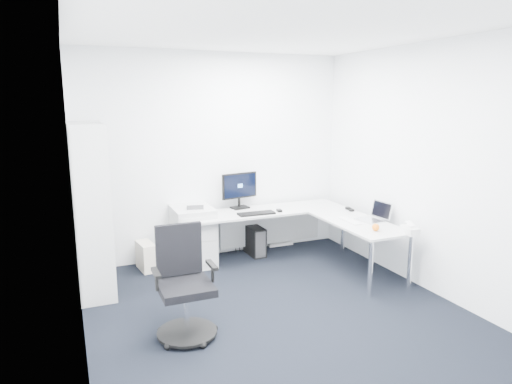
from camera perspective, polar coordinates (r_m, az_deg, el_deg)
name	(u,v)px	position (r m, az deg, el deg)	size (l,w,h in m)	color
ground	(284,319)	(4.61, 3.47, -15.52)	(4.20, 4.20, 0.00)	black
ceiling	(287,27)	(4.15, 3.94, 19.90)	(4.20, 4.20, 0.00)	white
wall_back	(215,156)	(6.10, -5.14, 4.46)	(3.60, 0.02, 2.70)	white
wall_front	(473,251)	(2.53, 25.52, -6.65)	(3.60, 0.02, 2.70)	white
wall_left	(74,198)	(3.75, -21.79, -0.72)	(0.02, 4.20, 2.70)	white
wall_right	(437,171)	(5.22, 21.69, 2.51)	(0.02, 4.20, 2.70)	white
l_desk	(274,240)	(5.88, 2.29, -6.01)	(2.23, 1.25, 0.65)	#B0B2B3
drawer_pedestal	(193,236)	(5.93, -7.92, -5.44)	(0.49, 0.61, 0.75)	#B0B2B3
bookshelf	(91,209)	(5.26, -19.93, -1.99)	(0.36, 0.93, 1.86)	#B2B4B4
task_chair	(186,285)	(4.12, -8.80, -11.38)	(0.56, 0.56, 0.99)	black
black_pc_tower	(255,241)	(6.28, -0.16, -6.10)	(0.18, 0.40, 0.39)	black
beige_pc_tower	(146,256)	(5.90, -13.58, -7.81)	(0.16, 0.37, 0.35)	beige
power_strip	(281,244)	(6.71, 3.10, -6.52)	(0.37, 0.06, 0.04)	silver
monitor	(240,190)	(6.11, -2.03, 0.23)	(0.52, 0.17, 0.50)	black
black_keyboard	(256,213)	(5.83, 0.05, -2.70)	(0.47, 0.17, 0.02)	black
mouse	(279,211)	(5.98, 2.93, -2.33)	(0.06, 0.09, 0.03)	black
desk_phone	(195,211)	(5.78, -7.62, -2.32)	(0.21, 0.21, 0.15)	#2E2E30
laptop	(370,212)	(5.66, 14.04, -2.43)	(0.32, 0.31, 0.23)	silver
white_keyboard	(350,221)	(5.62, 11.66, -3.54)	(0.11, 0.38, 0.01)	silver
headphones	(350,208)	(6.18, 11.63, -2.02)	(0.11, 0.18, 0.05)	black
orange_fruit	(376,227)	(5.27, 14.74, -4.29)	(0.08, 0.08, 0.08)	orange
tissue_box	(410,230)	(5.27, 18.67, -4.57)	(0.12, 0.22, 0.08)	silver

